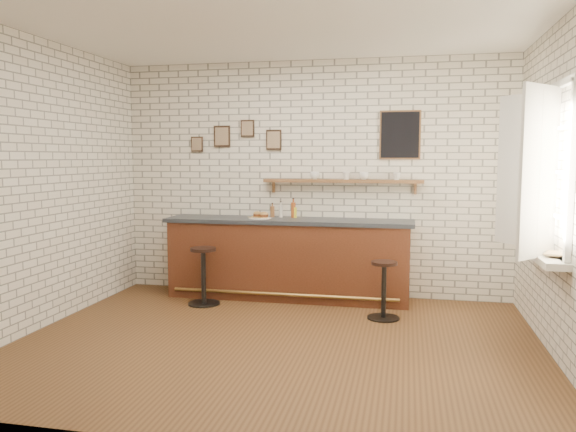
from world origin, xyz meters
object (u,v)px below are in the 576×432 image
at_px(bitters_bottle_white, 281,211).
at_px(bitters_bottle_amber, 293,210).
at_px(condiment_bottle_yellow, 295,212).
at_px(bar_stool_right, 384,288).
at_px(bitters_bottle_brown, 272,211).
at_px(shelf_cup_b, 346,176).
at_px(book_lower, 545,255).
at_px(bar_stool_left, 204,274).
at_px(sandwich_plate, 260,218).
at_px(shelf_cup_d, 397,176).
at_px(shelf_cup_a, 315,175).
at_px(book_upper, 546,253).
at_px(ciabatta_sandwich, 261,215).
at_px(shelf_cup_c, 364,176).
at_px(bar_counter, 288,258).

xyz_separation_m(bitters_bottle_white, bitters_bottle_amber, (0.16, 0.00, 0.02)).
xyz_separation_m(bitters_bottle_white, condiment_bottle_yellow, (0.18, 0.00, -0.01)).
bearing_deg(bar_stool_right, bitters_bottle_brown, 150.22).
xyz_separation_m(bitters_bottle_white, shelf_cup_b, (0.83, 0.05, 0.45)).
distance_m(bitters_bottle_amber, condiment_bottle_yellow, 0.04).
bearing_deg(condiment_bottle_yellow, book_lower, -35.46).
bearing_deg(bar_stool_left, sandwich_plate, 39.27).
bearing_deg(condiment_bottle_yellow, bitters_bottle_amber, 180.00).
xyz_separation_m(bitters_bottle_white, shelf_cup_d, (1.45, 0.05, 0.45)).
bearing_deg(bitters_bottle_amber, shelf_cup_a, 10.75).
bearing_deg(bitters_bottle_amber, shelf_cup_d, 2.27).
bearing_deg(bitters_bottle_brown, shelf_cup_a, 5.37).
bearing_deg(book_upper, bar_stool_right, 168.15).
height_order(shelf_cup_b, book_upper, shelf_cup_b).
bearing_deg(bar_stool_left, book_upper, -18.23).
xyz_separation_m(bar_stool_right, book_upper, (1.41, -1.01, 0.62)).
distance_m(ciabatta_sandwich, shelf_cup_c, 1.38).
bearing_deg(shelf_cup_c, bitters_bottle_white, 84.13).
bearing_deg(ciabatta_sandwich, book_upper, -29.03).
height_order(bar_stool_left, shelf_cup_c, shelf_cup_c).
relative_size(bitters_bottle_brown, shelf_cup_b, 1.79).
bearing_deg(bar_stool_right, bar_counter, 150.69).
xyz_separation_m(bitters_bottle_amber, shelf_cup_a, (0.27, 0.05, 0.44)).
bearing_deg(book_upper, bar_stool_left, -174.44).
bearing_deg(sandwich_plate, shelf_cup_d, 8.34).
bearing_deg(bar_stool_right, book_lower, -35.36).
bearing_deg(bar_stool_right, shelf_cup_a, 136.00).
distance_m(bitters_bottle_brown, shelf_cup_b, 1.05).
relative_size(bar_stool_right, book_upper, 2.85).
bearing_deg(bitters_bottle_white, bitters_bottle_brown, 180.00).
height_order(bitters_bottle_amber, bar_stool_right, bitters_bottle_amber).
bearing_deg(bitters_bottle_brown, book_lower, -32.60).
distance_m(bar_counter, bar_stool_right, 1.41).
bearing_deg(shelf_cup_a, ciabatta_sandwich, 160.27).
relative_size(bar_stool_right, shelf_cup_c, 5.43).
height_order(bar_stool_right, book_upper, book_upper).
height_order(shelf_cup_d, book_upper, shelf_cup_d).
distance_m(bitters_bottle_brown, bar_stool_left, 1.20).
bearing_deg(shelf_cup_d, bar_stool_right, -101.36).
height_order(bitters_bottle_brown, bar_stool_left, bitters_bottle_brown).
bearing_deg(sandwich_plate, shelf_cup_b, 13.10).
bearing_deg(shelf_cup_a, book_upper, -79.73).
height_order(bitters_bottle_brown, bitters_bottle_white, bitters_bottle_white).
bearing_deg(sandwich_plate, shelf_cup_c, 10.91).
bearing_deg(bar_counter, bitters_bottle_white, 130.46).
distance_m(bitters_bottle_white, book_upper, 3.32).
xyz_separation_m(bar_counter, condiment_bottle_yellow, (0.05, 0.15, 0.57)).
bearing_deg(book_lower, bar_stool_left, 144.29).
bearing_deg(bitters_bottle_amber, sandwich_plate, -153.33).
bearing_deg(condiment_bottle_yellow, bar_stool_left, -145.83).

